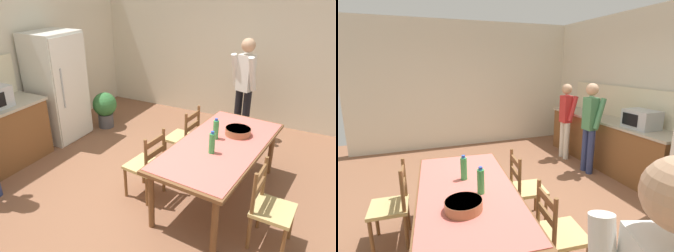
# 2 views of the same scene
# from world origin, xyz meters

# --- Properties ---
(ground_plane) EXTENTS (8.32, 8.32, 0.00)m
(ground_plane) POSITION_xyz_m (0.00, 0.00, 0.00)
(ground_plane) COLOR brown
(wall_right) EXTENTS (0.12, 5.20, 2.90)m
(wall_right) POSITION_xyz_m (3.26, 0.00, 1.45)
(wall_right) COLOR beige
(wall_right) RESTS_ON ground
(refrigerator) EXTENTS (0.78, 0.73, 1.81)m
(refrigerator) POSITION_xyz_m (1.02, 2.19, 0.90)
(refrigerator) COLOR silver
(refrigerator) RESTS_ON ground
(dining_table) EXTENTS (2.11, 1.14, 0.75)m
(dining_table) POSITION_xyz_m (0.60, -0.84, 0.68)
(dining_table) COLOR brown
(dining_table) RESTS_ON ground
(bottle_near_centre) EXTENTS (0.07, 0.07, 0.27)m
(bottle_near_centre) POSITION_xyz_m (0.34, -0.82, 0.88)
(bottle_near_centre) COLOR green
(bottle_near_centre) RESTS_ON dining_table
(bottle_off_centre) EXTENTS (0.07, 0.07, 0.27)m
(bottle_off_centre) POSITION_xyz_m (0.71, -0.73, 0.88)
(bottle_off_centre) COLOR green
(bottle_off_centre) RESTS_ON dining_table
(serving_bowl) EXTENTS (0.32, 0.32, 0.09)m
(serving_bowl) POSITION_xyz_m (0.94, -0.95, 0.81)
(serving_bowl) COLOR #9E6642
(serving_bowl) RESTS_ON dining_table
(chair_side_near_left) EXTENTS (0.44, 0.42, 0.91)m
(chair_side_near_left) POSITION_xyz_m (0.07, -1.57, 0.44)
(chair_side_near_left) COLOR brown
(chair_side_near_left) RESTS_ON ground
(chair_side_far_left) EXTENTS (0.46, 0.45, 0.91)m
(chair_side_far_left) POSITION_xyz_m (0.21, -0.03, 0.44)
(chair_side_far_left) COLOR brown
(chair_side_far_left) RESTS_ON ground
(chair_side_far_right) EXTENTS (0.46, 0.44, 0.91)m
(chair_side_far_right) POSITION_xyz_m (1.12, -0.12, 0.44)
(chair_side_far_right) COLOR brown
(chair_side_far_right) RESTS_ON ground
(person_by_table) EXTENTS (0.38, 0.48, 1.71)m
(person_by_table) POSITION_xyz_m (2.45, -0.59, 0.96)
(person_by_table) COLOR black
(person_by_table) RESTS_ON ground
(potted_plant) EXTENTS (0.44, 0.44, 0.67)m
(potted_plant) POSITION_xyz_m (1.69, 1.76, 0.39)
(potted_plant) COLOR #4C4C51
(potted_plant) RESTS_ON ground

